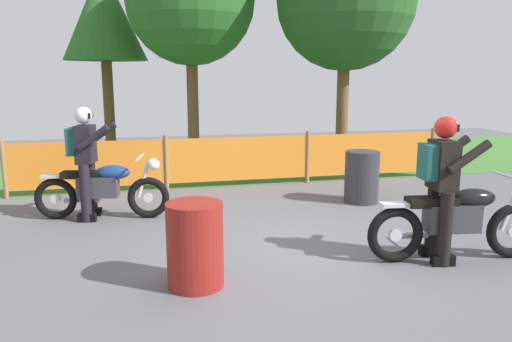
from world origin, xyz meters
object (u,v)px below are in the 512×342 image
at_px(motorcycle_lead, 103,189).
at_px(rider_lead, 86,157).
at_px(motorcycle_trailing, 457,220).
at_px(spare_drum, 362,177).
at_px(rider_trailing, 441,181).
at_px(oil_drum, 195,245).

relative_size(motorcycle_lead, rider_lead, 1.19).
relative_size(motorcycle_trailing, spare_drum, 2.39).
height_order(motorcycle_trailing, rider_trailing, rider_trailing).
relative_size(rider_lead, oil_drum, 1.92).
relative_size(rider_trailing, spare_drum, 1.92).
xyz_separation_m(motorcycle_trailing, spare_drum, (0.10, 2.75, -0.04)).
height_order(rider_trailing, oil_drum, rider_trailing).
xyz_separation_m(motorcycle_trailing, rider_lead, (-4.35, 2.77, 0.47)).
height_order(motorcycle_trailing, spare_drum, motorcycle_trailing).
bearing_deg(motorcycle_lead, spare_drum, 10.73).
xyz_separation_m(rider_trailing, oil_drum, (-2.82, -0.05, -0.51)).
distance_m(rider_lead, oil_drum, 3.13).
bearing_deg(spare_drum, motorcycle_lead, -179.79).
bearing_deg(motorcycle_lead, oil_drum, -58.03).
height_order(motorcycle_trailing, oil_drum, motorcycle_trailing).
bearing_deg(motorcycle_trailing, spare_drum, 95.35).
relative_size(motorcycle_trailing, rider_lead, 1.24).
distance_m(rider_lead, spare_drum, 4.48).
bearing_deg(spare_drum, oil_drum, -138.66).
distance_m(motorcycle_trailing, spare_drum, 2.75).
height_order(motorcycle_lead, rider_lead, rider_lead).
bearing_deg(rider_trailing, spare_drum, 90.58).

